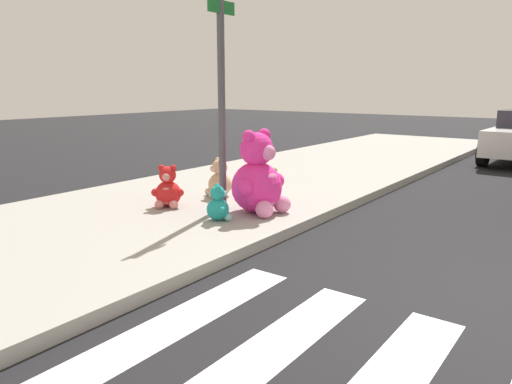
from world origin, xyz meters
name	(u,v)px	position (x,y,z in m)	size (l,w,h in m)	color
sidewalk	(139,218)	(0.00, 5.20, 0.07)	(28.00, 4.40, 0.15)	#9E9B93
sign_pole	(222,97)	(1.00, 4.40, 1.85)	(0.56, 0.11, 3.20)	#4C4C51
plush_pink_large	(259,180)	(1.13, 3.81, 0.65)	(0.96, 0.85, 1.24)	#F22D93
plush_teal	(219,206)	(0.44, 4.00, 0.36)	(0.37, 0.37, 0.51)	teal
plush_red	(168,190)	(0.57, 5.16, 0.41)	(0.48, 0.46, 0.66)	red
plush_tan	(219,181)	(1.62, 5.02, 0.41)	(0.48, 0.46, 0.66)	tan
plush_lime	(270,188)	(1.81, 4.08, 0.37)	(0.40, 0.40, 0.56)	#8CD133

